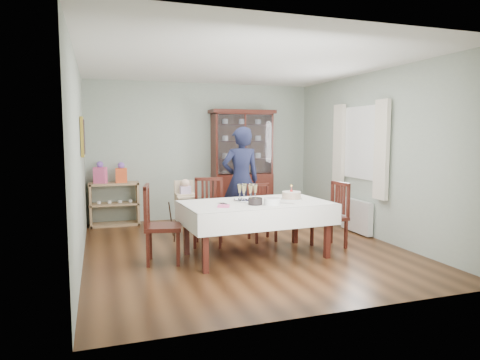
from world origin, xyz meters
name	(u,v)px	position (x,y,z in m)	size (l,w,h in m)	color
floor	(243,248)	(0.00, 0.00, 0.00)	(5.00, 5.00, 0.00)	#593319
room_shell	(232,133)	(0.00, 0.53, 1.70)	(5.00, 5.00, 5.00)	#9EAA99
dining_table	(256,229)	(0.03, -0.47, 0.38)	(2.07, 1.27, 0.76)	#421810
china_cabinet	(242,163)	(0.75, 2.26, 1.12)	(1.30, 0.48, 2.18)	#421810
sideboard	(115,204)	(-1.75, 2.28, 0.40)	(0.90, 0.38, 0.80)	tan
picture_frame	(82,137)	(-2.22, 0.80, 1.65)	(0.04, 0.48, 0.58)	gold
window	(362,143)	(2.22, 0.30, 1.55)	(0.04, 1.02, 1.22)	white
curtain_left	(382,150)	(2.16, -0.32, 1.45)	(0.07, 0.30, 1.55)	silver
curtain_right	(339,148)	(2.16, 0.92, 1.45)	(0.07, 0.30, 1.55)	silver
radiator	(357,216)	(2.16, 0.30, 0.30)	(0.10, 0.80, 0.55)	white
chair_far_left	(208,226)	(-0.45, 0.32, 0.30)	(0.58, 0.58, 1.02)	#421810
chair_far_right	(262,224)	(0.44, 0.35, 0.27)	(0.41, 0.41, 0.89)	#421810
chair_end_left	(162,240)	(-1.25, -0.36, 0.31)	(0.55, 0.55, 1.03)	#421810
chair_end_right	(330,228)	(1.26, -0.36, 0.29)	(0.48, 0.48, 0.97)	#421810
woman	(241,180)	(0.29, 0.96, 0.91)	(0.66, 0.43, 1.82)	black
high_chair	(186,215)	(-0.68, 0.92, 0.38)	(0.43, 0.43, 0.97)	black
champagne_tray	(248,196)	(-0.05, -0.34, 0.83)	(0.39, 0.39, 0.24)	silver
birthday_cake	(291,196)	(0.59, -0.42, 0.82)	(0.31, 0.31, 0.21)	white
plate_stack_dark	(255,201)	(-0.06, -0.67, 0.81)	(0.19, 0.19, 0.09)	black
plate_stack_white	(272,201)	(0.15, -0.76, 0.81)	(0.22, 0.22, 0.09)	white
napkin_stack	(224,206)	(-0.50, -0.71, 0.77)	(0.15, 0.15, 0.02)	#E25389
cutlery	(220,204)	(-0.48, -0.48, 0.77)	(0.10, 0.15, 0.01)	silver
cake_knife	(286,203)	(0.36, -0.72, 0.77)	(0.25, 0.02, 0.01)	silver
gift_bag_pink	(100,174)	(-1.98, 2.26, 0.98)	(0.25, 0.21, 0.40)	#E25389
gift_bag_orange	(121,173)	(-1.61, 2.26, 0.97)	(0.21, 0.16, 0.38)	#F15426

